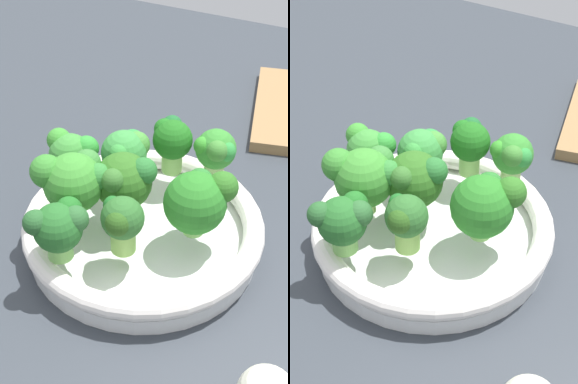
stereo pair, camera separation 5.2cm
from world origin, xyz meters
TOP-DOWN VIEW (x-y plane):
  - ground_plane at (0.00, 0.00)cm, footprint 130.00×130.00cm
  - bowl at (0.22, -2.31)cm, footprint 26.14×26.14cm
  - broccoli_floret_0 at (-0.02, 0.12)cm, footprint 6.49×6.91cm
  - broccoli_floret_1 at (8.86, -1.56)cm, footprint 4.95×4.74cm
  - broccoli_floret_2 at (0.72, -8.19)cm, footprint 6.97×6.92cm
  - broccoli_floret_3 at (-8.86, 2.21)cm, footprint 5.67×5.45cm
  - broccoli_floret_4 at (-5.63, -2.80)cm, footprint 4.66×4.41cm
  - broccoli_floret_5 at (2.44, 7.91)cm, footprint 4.90×6.09cm
  - broccoli_floret_6 at (9.39, -6.73)cm, footprint 5.04×4.82cm
  - broccoli_floret_7 at (-3.06, 4.19)cm, footprint 7.18×7.84cm
  - broccoli_floret_8 at (5.02, 2.27)cm, footprint 6.03×5.19cm

SIDE VIEW (x-z plane):
  - ground_plane at x=0.00cm, z-range -2.50..0.00cm
  - bowl at x=0.22cm, z-range 0.04..4.23cm
  - broccoli_floret_5 at x=2.44cm, z-range 4.61..10.45cm
  - broccoli_floret_8 at x=5.02cm, z-range 4.70..10.93cm
  - broccoli_floret_3 at x=-8.86cm, z-range 4.91..11.04cm
  - broccoli_floret_6 at x=9.39cm, z-range 4.92..11.10cm
  - broccoli_floret_4 at x=-5.63cm, z-range 4.88..11.15cm
  - broccoli_floret_0 at x=-0.02cm, z-range 4.68..11.55cm
  - broccoli_floret_2 at x=0.72cm, z-range 4.66..11.70cm
  - broccoli_floret_1 at x=8.86cm, z-range 5.03..11.59cm
  - broccoli_floret_7 at x=-3.06cm, z-range 5.02..12.57cm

